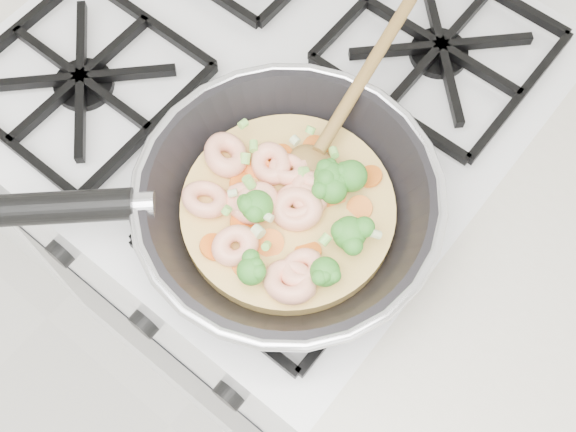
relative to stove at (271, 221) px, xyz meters
The scene contains 2 objects.
stove is the anchor object (origin of this frame).
skillet 0.54m from the stove, 43.93° to the right, with size 0.40×0.52×0.09m.
Camera 1 is at (0.34, 1.32, 1.60)m, focal length 44.08 mm.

